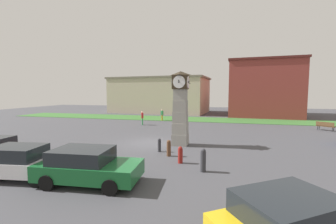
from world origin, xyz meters
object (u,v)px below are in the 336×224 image
object	(u,v)px
pedestrian_by_cars	(162,114)
clock_tower	(180,109)
bollard_mid_row	(180,155)
car_far_lot	(294,224)
car_near_tower	(22,162)
bench	(325,126)
bollard_far_row	(169,148)
pedestrian_near_bench	(142,117)
bollard_end_row	(159,145)
car_by_building	(88,166)
bollard_near_tower	(203,160)

from	to	relation	value
pedestrian_by_cars	clock_tower	bearing A→B (deg)	-68.74
bollard_mid_row	car_far_lot	distance (m)	7.41
bollard_mid_row	car_near_tower	xyz separation A→B (m)	(-6.55, -3.96, 0.28)
bench	bollard_far_row	bearing A→B (deg)	-135.88
bollard_mid_row	pedestrian_by_cars	xyz separation A→B (m)	(-6.11, 17.77, 0.42)
bench	pedestrian_near_bench	distance (m)	19.62
bollard_end_row	bollard_mid_row	bearing A→B (deg)	-48.10
car_near_tower	car_far_lot	xyz separation A→B (m)	(10.57, -2.26, 0.02)
car_by_building	pedestrian_near_bench	world-z (taller)	pedestrian_near_bench
bollard_near_tower	car_near_tower	xyz separation A→B (m)	(-7.91, -2.93, 0.17)
bollard_far_row	pedestrian_near_bench	xyz separation A→B (m)	(-6.32, 12.05, 0.44)
pedestrian_near_bench	pedestrian_by_cars	distance (m)	4.69
car_far_lot	bench	xyz separation A→B (m)	(8.30, 20.27, -0.25)
bollard_end_row	pedestrian_near_bench	world-z (taller)	pedestrian_near_bench
clock_tower	bollard_end_row	bearing A→B (deg)	-113.43
pedestrian_by_cars	car_far_lot	bearing A→B (deg)	-67.12
bollard_end_row	bench	bearing A→B (deg)	40.41
bollard_far_row	car_by_building	distance (m)	5.42
clock_tower	bollard_mid_row	distance (m)	4.87
pedestrian_near_bench	clock_tower	bearing A→B (deg)	-54.42
bollard_near_tower	bench	size ratio (longest dim) A/B	0.74
car_near_tower	pedestrian_near_bench	world-z (taller)	pedestrian_near_bench
bollard_mid_row	bollard_far_row	xyz separation A→B (m)	(-0.96, 1.17, 0.03)
pedestrian_by_cars	bollard_end_row	bearing A→B (deg)	-74.73
bollard_near_tower	car_far_lot	distance (m)	5.83
car_near_tower	pedestrian_near_bench	distance (m)	17.20
clock_tower	car_far_lot	size ratio (longest dim) A/B	1.23
car_far_lot	pedestrian_by_cars	bearing A→B (deg)	112.88
bench	pedestrian_by_cars	world-z (taller)	pedestrian_by_cars
bollard_end_row	car_far_lot	world-z (taller)	car_far_lot
car_near_tower	car_by_building	distance (m)	3.24
pedestrian_near_bench	bollard_mid_row	bearing A→B (deg)	-61.19
bollard_far_row	bench	distance (m)	18.50
pedestrian_by_cars	bollard_near_tower	bearing A→B (deg)	-68.36
bollard_far_row	car_near_tower	xyz separation A→B (m)	(-5.60, -5.13, 0.25)
bollard_near_tower	pedestrian_by_cars	size ratio (longest dim) A/B	0.74
car_far_lot	pedestrian_by_cars	world-z (taller)	pedestrian_by_cars
clock_tower	bollard_mid_row	xyz separation A→B (m)	(0.85, -4.24, -2.23)
car_far_lot	bench	bearing A→B (deg)	67.73
bollard_far_row	bollard_end_row	distance (m)	1.21
clock_tower	bench	distance (m)	16.56
bollard_near_tower	car_by_building	bearing A→B (deg)	-150.38
car_by_building	car_far_lot	size ratio (longest dim) A/B	1.02
bench	clock_tower	bearing A→B (deg)	-143.33
car_by_building	bollard_mid_row	bearing A→B (deg)	48.01
car_far_lot	pedestrian_by_cars	xyz separation A→B (m)	(-10.13, 23.99, 0.12)
car_near_tower	bollard_far_row	bearing A→B (deg)	42.53
clock_tower	car_near_tower	size ratio (longest dim) A/B	1.31
bollard_near_tower	bollard_far_row	xyz separation A→B (m)	(-2.31, 2.21, -0.08)
bollard_far_row	car_by_building	xyz separation A→B (m)	(-2.37, -4.87, 0.27)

